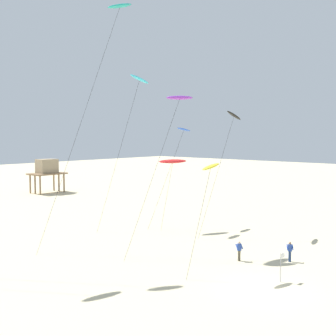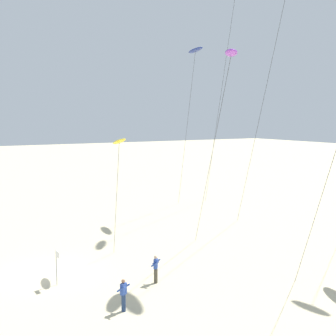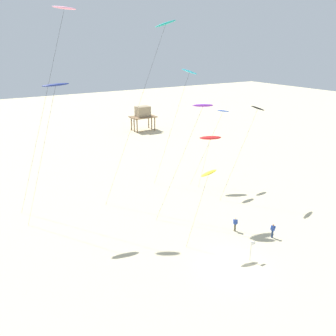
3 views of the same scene
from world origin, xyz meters
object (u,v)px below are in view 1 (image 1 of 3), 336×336
Objects in this scene: kite_purple at (179,99)px; kite_red at (173,161)px; stilt_house at (47,169)px; kite_yellow at (210,168)px; kite_black at (234,117)px; kite_blue at (183,131)px; kite_flyer_middle at (290,251)px; marker_flag at (282,261)px; kite_teal at (119,8)px; kite_flyer_nearest at (239,250)px; kite_cyan at (139,80)px.

kite_red is (6.56, 6.49, -6.14)m from kite_purple.
stilt_house is (8.08, 37.06, -3.20)m from kite_red.
kite_yellow is 1.37× the size of stilt_house.
kite_black reaches higher than kite_blue.
kite_flyer_middle is 0.27× the size of stilt_house.
kite_red is at bearing 78.56° from kite_flyer_middle.
kite_red reaches higher than stilt_house.
stilt_house is at bearing 73.37° from marker_flag.
kite_teal is at bearing 87.91° from marker_flag.
kite_red is 15.23m from kite_flyer_nearest.
kite_teal is 11.16× the size of marker_flag.
kite_black is 7.85× the size of kite_flyer_middle.
kite_red is 0.69× the size of kite_blue.
kite_yellow is at bearing -110.22° from stilt_house.
kite_yellow is at bearing 156.95° from kite_flyer_middle.
kite_blue is (-0.01, 6.87, -1.46)m from kite_black.
kite_flyer_nearest is (-8.61, -6.39, -11.51)m from kite_black.
kite_cyan is 27.05m from marker_flag.
kite_teal reaches higher than kite_red.
kite_teal is 2.06× the size of kite_blue.
marker_flag is at bearing -67.72° from kite_yellow.
kite_purple reaches higher than stilt_house.
kite_yellow is 1.08× the size of kite_red.
kite_blue reaches higher than kite_yellow.
kite_cyan is 23.00m from kite_flyer_nearest.
kite_yellow is (-8.86, -16.51, -8.51)m from kite_cyan.
kite_teal is 1.79× the size of kite_black.
kite_flyer_nearest is at bearing 64.42° from marker_flag.
marker_flag is (-1.67, -11.07, -12.21)m from kite_purple.
kite_cyan is 2.80× the size of stilt_house.
kite_blue is (2.84, 0.84, 3.39)m from kite_red.
kite_yellow is 10.50m from kite_flyer_middle.
kite_flyer_middle is at bearing -101.44° from kite_red.
kite_purple reaches higher than kite_yellow.
stilt_house reaches higher than marker_flag.
kite_cyan is 1.32× the size of kite_black.
kite_flyer_middle is 54.04m from stilt_house.
kite_black is 1.55× the size of kite_yellow.
kite_cyan is at bearing 109.73° from kite_red.
kite_purple is at bearing -116.69° from kite_cyan.
marker_flag is at bearing -133.85° from kite_black.
kite_teal is 44.02m from stilt_house.
kite_flyer_nearest is at bearing -81.81° from kite_teal.
marker_flag is (-8.23, -17.56, -6.07)m from kite_red.
marker_flag is (-16.32, -54.62, -2.86)m from stilt_house.
kite_flyer_nearest is (4.46, 0.26, -7.17)m from kite_yellow.
stilt_house is at bearing 66.98° from kite_teal.
marker_flag reaches higher than kite_flyer_middle.
stilt_house is (9.46, 33.24, -12.22)m from kite_cyan.
marker_flag is (-5.06, -1.88, 0.60)m from kite_flyer_middle.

